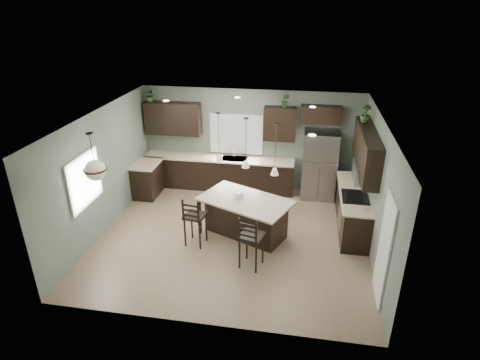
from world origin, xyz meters
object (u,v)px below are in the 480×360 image
at_px(kitchen_island, 245,218).
at_px(bar_stool_left, 195,221).
at_px(refrigerator, 319,165).
at_px(serving_dish, 238,195).
at_px(plant_back_left, 150,95).
at_px(bar_stool_right, 251,241).

height_order(kitchen_island, bar_stool_left, bar_stool_left).
relative_size(refrigerator, kitchen_island, 0.93).
distance_m(serving_dish, plant_back_left, 4.02).
bearing_deg(refrigerator, bar_stool_left, -133.31).
xyz_separation_m(bar_stool_left, bar_stool_right, (1.32, -0.59, 0.01)).
bearing_deg(serving_dish, bar_stool_right, -68.06).
relative_size(bar_stool_right, plant_back_left, 3.23).
distance_m(serving_dish, bar_stool_right, 1.35).
xyz_separation_m(refrigerator, kitchen_island, (-1.64, -2.30, -0.46)).
xyz_separation_m(bar_stool_right, plant_back_left, (-3.31, 3.57, 1.99)).
height_order(serving_dish, bar_stool_right, bar_stool_right).
distance_m(kitchen_island, serving_dish, 0.57).
relative_size(kitchen_island, plant_back_left, 5.44).
bearing_deg(bar_stool_right, plant_back_left, 147.97).
bearing_deg(refrigerator, bar_stool_right, -111.41).
bearing_deg(refrigerator, kitchen_island, -125.39).
height_order(serving_dish, bar_stool_left, bar_stool_left).
xyz_separation_m(kitchen_island, bar_stool_right, (0.30, -1.11, 0.13)).
relative_size(refrigerator, bar_stool_right, 1.56).
height_order(refrigerator, bar_stool_left, refrigerator).
height_order(refrigerator, plant_back_left, plant_back_left).
bearing_deg(plant_back_left, refrigerator, -1.93).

